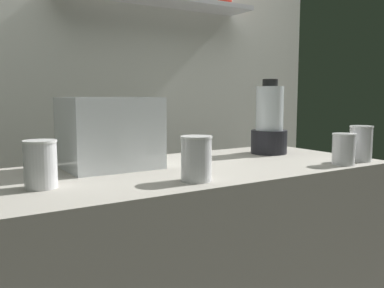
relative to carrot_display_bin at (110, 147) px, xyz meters
name	(u,v)px	position (x,y,z in m)	size (l,w,h in m)	color
back_wall_unit	(110,72)	(0.25, 0.63, 0.29)	(2.60, 0.24, 2.50)	silver
carrot_display_bin	(110,147)	(0.00, 0.00, 0.00)	(0.31, 0.26, 0.24)	white
blender_pitcher	(269,124)	(0.70, -0.03, 0.06)	(0.15, 0.15, 0.32)	black
juice_cup_carrot_far_left	(41,167)	(-0.28, -0.21, -0.01)	(0.09, 0.09, 0.13)	white
juice_cup_mango_left	(196,161)	(0.13, -0.35, -0.02)	(0.09, 0.09, 0.13)	white
juice_cup_pomegranate_middle	(343,151)	(0.73, -0.39, -0.02)	(0.08, 0.08, 0.11)	white
juice_cup_carrot_right	(361,145)	(0.86, -0.37, -0.01)	(0.09, 0.09, 0.13)	white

